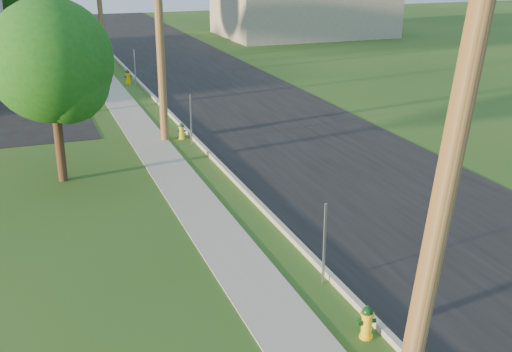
{
  "coord_description": "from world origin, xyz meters",
  "views": [
    {
      "loc": [
        -5.74,
        -7.57,
        7.35
      ],
      "look_at": [
        0.0,
        8.0,
        1.4
      ],
      "focal_mm": 45.0,
      "sensor_mm": 36.0,
      "label": 1
    }
  ],
  "objects_px": {
    "utility_pole_mid": "(159,14)",
    "hydrant_mid": "(182,131)",
    "hydrant_far": "(128,77)",
    "hydrant_near": "(367,322)",
    "utility_pole_near": "(452,154)",
    "tree_verge": "(54,66)"
  },
  "relations": [
    {
      "from": "utility_pole_near",
      "to": "hydrant_mid",
      "type": "height_order",
      "value": "utility_pole_near"
    },
    {
      "from": "utility_pole_mid",
      "to": "tree_verge",
      "type": "distance_m",
      "value": 5.58
    },
    {
      "from": "utility_pole_near",
      "to": "tree_verge",
      "type": "xyz_separation_m",
      "value": [
        -4.13,
        14.42,
        -0.97
      ]
    },
    {
      "from": "hydrant_near",
      "to": "hydrant_mid",
      "type": "height_order",
      "value": "hydrant_near"
    },
    {
      "from": "utility_pole_mid",
      "to": "hydrant_mid",
      "type": "bearing_deg",
      "value": -10.13
    },
    {
      "from": "utility_pole_mid",
      "to": "hydrant_mid",
      "type": "height_order",
      "value": "utility_pole_mid"
    },
    {
      "from": "hydrant_near",
      "to": "hydrant_mid",
      "type": "bearing_deg",
      "value": 90.14
    },
    {
      "from": "utility_pole_mid",
      "to": "tree_verge",
      "type": "bearing_deg",
      "value": -139.06
    },
    {
      "from": "utility_pole_near",
      "to": "hydrant_near",
      "type": "xyz_separation_m",
      "value": [
        0.7,
        2.94,
        -4.45
      ]
    },
    {
      "from": "utility_pole_near",
      "to": "utility_pole_mid",
      "type": "relative_size",
      "value": 0.97
    },
    {
      "from": "hydrant_mid",
      "to": "hydrant_far",
      "type": "relative_size",
      "value": 0.84
    },
    {
      "from": "utility_pole_near",
      "to": "hydrant_far",
      "type": "bearing_deg",
      "value": 89.02
    },
    {
      "from": "tree_verge",
      "to": "hydrant_near",
      "type": "distance_m",
      "value": 12.93
    },
    {
      "from": "hydrant_near",
      "to": "hydrant_mid",
      "type": "xyz_separation_m",
      "value": [
        -0.04,
        14.94,
        -0.03
      ]
    },
    {
      "from": "hydrant_far",
      "to": "utility_pole_near",
      "type": "bearing_deg",
      "value": -90.98
    },
    {
      "from": "tree_verge",
      "to": "utility_pole_mid",
      "type": "bearing_deg",
      "value": 40.94
    },
    {
      "from": "utility_pole_mid",
      "to": "hydrant_far",
      "type": "xyz_separation_m",
      "value": [
        0.51,
        11.76,
        -4.56
      ]
    },
    {
      "from": "utility_pole_mid",
      "to": "hydrant_near",
      "type": "bearing_deg",
      "value": -87.32
    },
    {
      "from": "utility_pole_mid",
      "to": "hydrant_far",
      "type": "bearing_deg",
      "value": 87.53
    },
    {
      "from": "utility_pole_near",
      "to": "hydrant_mid",
      "type": "relative_size",
      "value": 14.02
    },
    {
      "from": "hydrant_mid",
      "to": "utility_pole_mid",
      "type": "bearing_deg",
      "value": 169.87
    },
    {
      "from": "hydrant_near",
      "to": "hydrant_mid",
      "type": "relative_size",
      "value": 1.08
    }
  ]
}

